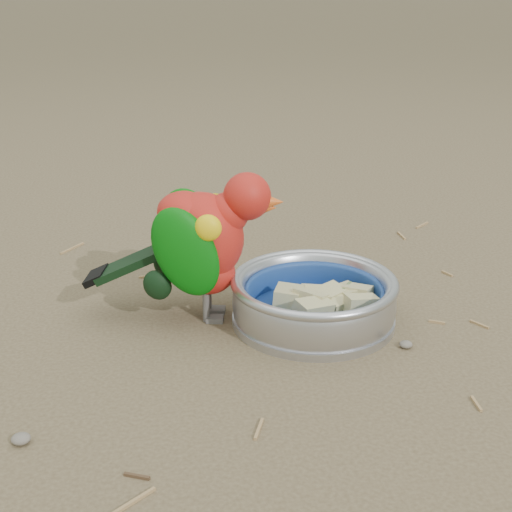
{
  "coord_description": "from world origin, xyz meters",
  "views": [
    {
      "loc": [
        -0.18,
        -0.74,
        0.41
      ],
      "look_at": [
        -0.06,
        0.1,
        0.08
      ],
      "focal_mm": 50.0,
      "sensor_mm": 36.0,
      "label": 1
    }
  ],
  "objects": [
    {
      "name": "ground_debris",
      "position": [
        -0.04,
        0.09,
        0.0
      ],
      "size": [
        0.9,
        0.8,
        0.01
      ],
      "primitive_type": null,
      "color": "#9E7C4E",
      "rests_on": "ground"
    },
    {
      "name": "food_bowl",
      "position": [
        0.01,
        0.06,
        0.01
      ],
      "size": [
        0.21,
        0.21,
        0.02
      ],
      "primitive_type": "cylinder",
      "color": "#B2B2BA",
      "rests_on": "ground"
    },
    {
      "name": "fruit_wedges",
      "position": [
        0.01,
        0.06,
        0.03
      ],
      "size": [
        0.12,
        0.12,
        0.03
      ],
      "primitive_type": null,
      "color": "tan",
      "rests_on": "food_bowl"
    },
    {
      "name": "ground",
      "position": [
        0.0,
        0.0,
        0.0
      ],
      "size": [
        60.0,
        60.0,
        0.0
      ],
      "primitive_type": "plane",
      "color": "brown"
    },
    {
      "name": "bowl_wall",
      "position": [
        0.01,
        0.06,
        0.04
      ],
      "size": [
        0.21,
        0.21,
        0.04
      ],
      "primitive_type": null,
      "color": "#B2B2BA",
      "rests_on": "food_bowl"
    },
    {
      "name": "lory_parrot",
      "position": [
        -0.13,
        0.1,
        0.09
      ],
      "size": [
        0.25,
        0.15,
        0.19
      ],
      "primitive_type": null,
      "rotation": [
        0.0,
        0.0,
        -1.76
      ],
      "color": "red",
      "rests_on": "ground"
    }
  ]
}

